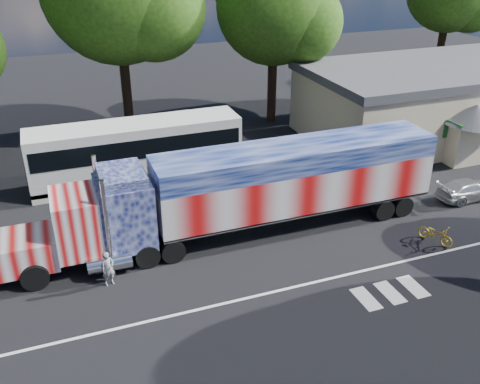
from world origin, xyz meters
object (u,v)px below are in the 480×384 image
object	(u,v)px
woman	(108,269)
bicycle	(435,234)
coach_bus	(137,151)
semi_truck	(245,190)
tree_ne_a	(276,7)
parked_car	(469,189)

from	to	relation	value
woman	bicycle	xyz separation A→B (m)	(15.69, -2.15, -0.34)
coach_bus	semi_truck	bearing A→B (deg)	-65.17
tree_ne_a	parked_car	bearing A→B (deg)	-72.92
coach_bus	woman	size ratio (longest dim) A/B	7.73
parked_car	bicycle	world-z (taller)	parked_car
coach_bus	bicycle	xyz separation A→B (m)	(12.40, -12.49, -1.43)
bicycle	tree_ne_a	world-z (taller)	tree_ne_a
parked_car	coach_bus	bearing A→B (deg)	61.18
parked_car	bicycle	bearing A→B (deg)	122.57
woman	parked_car	bearing A→B (deg)	-16.11
bicycle	tree_ne_a	distance (m)	21.46
semi_truck	parked_car	distance (m)	13.65
coach_bus	tree_ne_a	size ratio (longest dim) A/B	0.97
semi_truck	bicycle	distance (m)	9.69
woman	tree_ne_a	bearing A→B (deg)	29.34
woman	bicycle	world-z (taller)	woman
coach_bus	woman	world-z (taller)	coach_bus
semi_truck	bicycle	bearing A→B (deg)	-25.87
woman	tree_ne_a	xyz separation A→B (m)	(15.57, 17.65, 7.94)
parked_car	tree_ne_a	bearing A→B (deg)	16.23
woman	bicycle	bearing A→B (deg)	-27.02
coach_bus	woman	bearing A→B (deg)	-107.66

